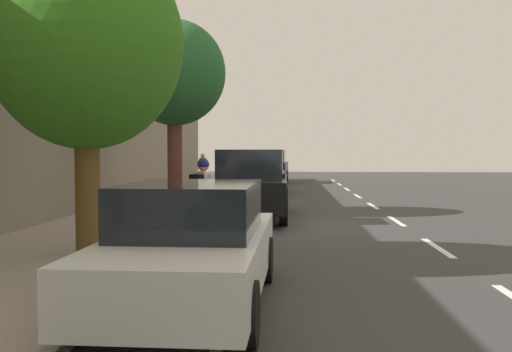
% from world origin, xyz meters
% --- Properties ---
extents(ground, '(73.59, 73.59, 0.00)m').
position_xyz_m(ground, '(0.00, 0.00, 0.00)').
color(ground, '#373737').
extents(sidewalk, '(3.83, 45.99, 0.12)m').
position_xyz_m(sidewalk, '(4.12, 0.00, 0.06)').
color(sidewalk, '#9E908B').
rests_on(sidewalk, ground).
extents(curb_edge, '(0.16, 45.99, 0.12)m').
position_xyz_m(curb_edge, '(2.12, 0.00, 0.06)').
color(curb_edge, gray).
rests_on(curb_edge, ground).
extents(lane_stripe_centre, '(0.14, 44.20, 0.01)m').
position_xyz_m(lane_stripe_centre, '(-3.00, -0.90, 0.00)').
color(lane_stripe_centre, white).
rests_on(lane_stripe_centre, ground).
extents(lane_stripe_bike_edge, '(0.12, 45.99, 0.01)m').
position_xyz_m(lane_stripe_bike_edge, '(0.65, 0.00, 0.00)').
color(lane_stripe_bike_edge, white).
rests_on(lane_stripe_bike_edge, ground).
extents(building_facade, '(0.50, 45.99, 5.52)m').
position_xyz_m(building_facade, '(6.28, 0.00, 2.76)').
color(building_facade, gray).
rests_on(building_facade, ground).
extents(parked_suv_dark_blue_nearest, '(2.10, 4.77, 1.99)m').
position_xyz_m(parked_suv_dark_blue_nearest, '(0.97, -19.31, 1.03)').
color(parked_suv_dark_blue_nearest, navy).
rests_on(parked_suv_dark_blue_nearest, ground).
extents(parked_sedan_tan_second, '(1.93, 4.45, 1.52)m').
position_xyz_m(parked_sedan_tan_second, '(1.02, -10.90, 0.75)').
color(parked_sedan_tan_second, tan).
rests_on(parked_sedan_tan_second, ground).
extents(parked_pickup_black_mid, '(2.03, 5.30, 1.95)m').
position_xyz_m(parked_pickup_black_mid, '(0.97, -1.32, 0.90)').
color(parked_pickup_black_mid, black).
rests_on(parked_pickup_black_mid, ground).
extents(parked_sedan_white_far, '(1.92, 4.44, 1.52)m').
position_xyz_m(parked_sedan_white_far, '(1.14, 7.72, 0.75)').
color(parked_sedan_white_far, white).
rests_on(parked_sedan_white_far, ground).
extents(bicycle_at_curb, '(1.37, 1.21, 0.80)m').
position_xyz_m(bicycle_at_curb, '(1.65, 2.54, 0.39)').
color(bicycle_at_curb, black).
rests_on(bicycle_at_curb, ground).
extents(cyclist_with_backpack, '(0.55, 0.54, 1.75)m').
position_xyz_m(cyclist_with_backpack, '(1.87, 2.11, 1.07)').
color(cyclist_with_backpack, '#C6B284').
rests_on(cyclist_with_backpack, ground).
extents(street_tree_near_cyclist, '(3.14, 3.14, 5.80)m').
position_xyz_m(street_tree_near_cyclist, '(3.44, -2.54, 4.25)').
color(street_tree_near_cyclist, brown).
rests_on(street_tree_near_cyclist, sidewalk).
extents(street_tree_mid_block, '(3.35, 3.35, 5.49)m').
position_xyz_m(street_tree_mid_block, '(3.44, 4.95, 3.75)').
color(street_tree_mid_block, brown).
rests_on(street_tree_mid_block, sidewalk).
extents(pedestrian_on_phone, '(0.33, 0.60, 1.66)m').
position_xyz_m(pedestrian_on_phone, '(4.57, -15.49, 1.06)').
color(pedestrian_on_phone, black).
rests_on(pedestrian_on_phone, sidewalk).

